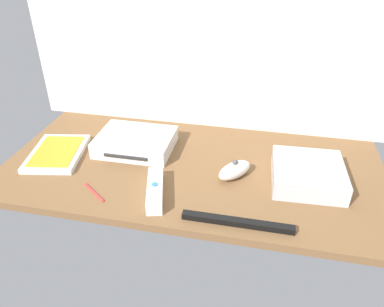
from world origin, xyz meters
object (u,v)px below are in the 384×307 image
at_px(game_console, 136,142).
at_px(remote_wand, 155,190).
at_px(mini_computer, 308,174).
at_px(sensor_bar, 237,222).
at_px(game_case, 57,153).
at_px(stylus_pen, 94,192).
at_px(remote_nunchuk, 235,170).

distance_m(game_console, remote_wand, 0.23).
relative_size(mini_computer, sensor_bar, 0.74).
xyz_separation_m(game_case, remote_wand, (0.32, -0.11, 0.01)).
bearing_deg(stylus_pen, game_console, 82.22).
relative_size(game_console, remote_nunchuk, 2.00).
bearing_deg(mini_computer, remote_wand, -160.18).
height_order(game_case, stylus_pen, game_case).
height_order(game_console, remote_wand, game_console).
distance_m(mini_computer, remote_wand, 0.38).
bearing_deg(remote_nunchuk, sensor_bar, -41.87).
height_order(remote_nunchuk, stylus_pen, remote_nunchuk).
bearing_deg(mini_computer, game_console, 171.80).
relative_size(mini_computer, remote_wand, 1.16).
bearing_deg(remote_nunchuk, stylus_pen, -117.45).
relative_size(game_case, remote_nunchuk, 2.01).
distance_m(remote_wand, remote_nunchuk, 0.21).
bearing_deg(remote_wand, stylus_pen, 173.24).
distance_m(mini_computer, game_case, 0.67).
distance_m(sensor_bar, stylus_pen, 0.35).
bearing_deg(remote_wand, mini_computer, 4.76).
xyz_separation_m(mini_computer, remote_wand, (-0.35, -0.13, -0.01)).
bearing_deg(sensor_bar, stylus_pen, 173.40).
relative_size(remote_wand, sensor_bar, 0.63).
height_order(mini_computer, sensor_bar, mini_computer).
bearing_deg(game_case, stylus_pen, -48.71).
bearing_deg(game_case, remote_wand, -30.32).
bearing_deg(mini_computer, game_case, -178.90).
height_order(remote_wand, remote_nunchuk, remote_nunchuk).
bearing_deg(sensor_bar, game_console, 141.00).
height_order(game_console, sensor_bar, game_console).
xyz_separation_m(game_console, stylus_pen, (-0.03, -0.22, -0.02)).
xyz_separation_m(mini_computer, game_case, (-0.67, -0.01, -0.02)).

